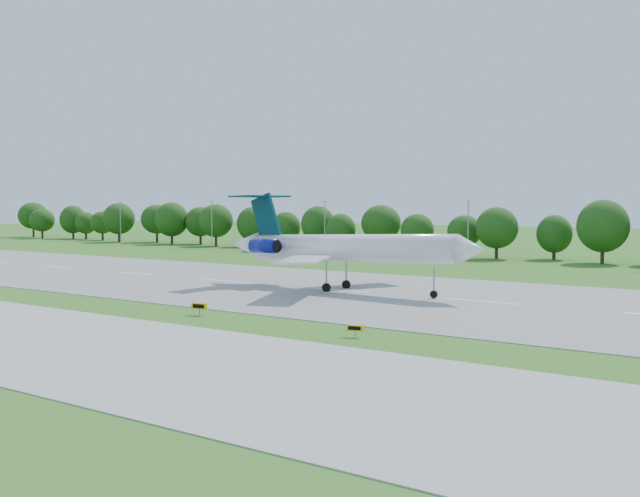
% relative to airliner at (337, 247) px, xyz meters
% --- Properties ---
extents(ground, '(600.00, 600.00, 0.00)m').
position_rel_airliner_xyz_m(ground, '(-19.54, -25.10, -5.89)').
color(ground, '#2F661B').
rests_on(ground, ground).
extents(runway, '(400.00, 45.00, 0.08)m').
position_rel_airliner_xyz_m(runway, '(-19.54, -0.10, -5.85)').
color(runway, gray).
rests_on(runway, ground).
extents(tree_line, '(288.40, 8.40, 10.40)m').
position_rel_airliner_xyz_m(tree_line, '(-19.54, 66.90, 0.30)').
color(tree_line, '#382314').
rests_on(tree_line, ground).
extents(light_poles, '(175.90, 0.25, 12.19)m').
position_rel_airliner_xyz_m(light_poles, '(-22.04, 56.90, 0.45)').
color(light_poles, gray).
rests_on(light_poles, ground).
extents(airliner, '(39.92, 29.09, 13.22)m').
position_rel_airliner_xyz_m(airliner, '(0.00, 0.00, 0.00)').
color(airliner, white).
rests_on(airliner, ground).
extents(taxi_sign_centre, '(1.83, 0.55, 1.29)m').
position_rel_airliner_xyz_m(taxi_sign_centre, '(-0.58, -26.00, -4.94)').
color(taxi_sign_centre, gray).
rests_on(taxi_sign_centre, ground).
extents(taxi_sign_right, '(1.52, 0.58, 1.08)m').
position_rel_airliner_xyz_m(taxi_sign_right, '(19.28, -27.39, -5.09)').
color(taxi_sign_right, gray).
rests_on(taxi_sign_right, ground).
extents(service_vehicle_a, '(4.36, 2.33, 1.37)m').
position_rel_airliner_xyz_m(service_vehicle_a, '(-43.07, 55.22, -5.20)').
color(service_vehicle_a, silver).
rests_on(service_vehicle_a, ground).
extents(service_vehicle_b, '(3.51, 1.87, 1.14)m').
position_rel_airliner_xyz_m(service_vehicle_b, '(-57.00, 50.29, -5.32)').
color(service_vehicle_b, white).
rests_on(service_vehicle_b, ground).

